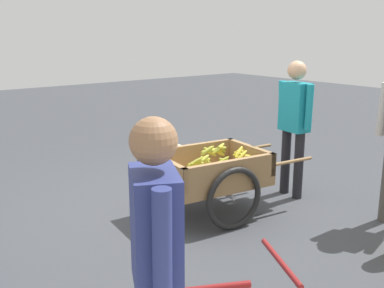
# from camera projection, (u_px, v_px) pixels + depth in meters

# --- Properties ---
(ground_plane) EXTENTS (24.00, 24.00, 0.00)m
(ground_plane) POSITION_uv_depth(u_px,v_px,m) (181.00, 208.00, 5.05)
(ground_plane) COLOR #3D3F44
(fruit_cart) EXTENTS (1.73, 1.01, 0.72)m
(fruit_cart) POSITION_uv_depth(u_px,v_px,m) (211.00, 175.00, 4.79)
(fruit_cart) COLOR #937047
(fruit_cart) RESTS_ON ground
(vendor_person) EXTENTS (0.24, 0.53, 1.59)m
(vendor_person) POSITION_uv_depth(u_px,v_px,m) (294.00, 117.00, 5.24)
(vendor_person) COLOR black
(vendor_person) RESTS_ON ground
(cyclist_person) EXTENTS (0.33, 0.50, 1.56)m
(cyclist_person) POSITION_uv_depth(u_px,v_px,m) (156.00, 255.00, 2.05)
(cyclist_person) COLOR #333851
(cyclist_person) RESTS_ON ground
(dog) EXTENTS (0.42, 0.58, 0.40)m
(dog) POSITION_uv_depth(u_px,v_px,m) (170.00, 149.00, 6.51)
(dog) COLOR beige
(dog) RESTS_ON ground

